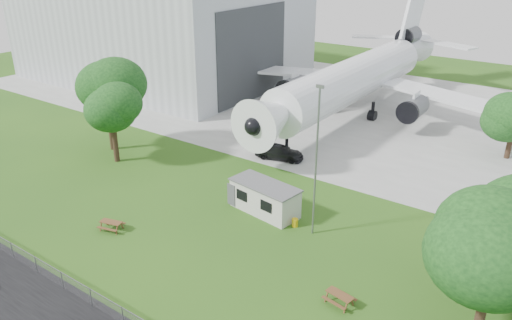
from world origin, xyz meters
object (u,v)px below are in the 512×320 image
Objects in this scene: hangar at (161,20)px; picnic_west at (112,230)px; site_cabin at (265,198)px; airliner at (358,76)px; picnic_east at (339,304)px.

hangar is 51.59m from picnic_west.
hangar is 6.23× the size of site_cabin.
airliner is (35.97, -0.14, -4.14)m from hangar.
picnic_west is at bearing -49.80° from hangar.
site_cabin is at bearing 156.22° from picnic_east.
picnic_east is (15.79, -36.09, -5.27)m from airliner.
site_cabin reaches higher than picnic_east.
airliner is at bearing 123.50° from picnic_east.
picnic_east is (51.76, -36.23, -9.41)m from hangar.
site_cabin is 12.86m from picnic_east.
hangar is 63.88m from picnic_east.
picnic_east is (10.65, -7.09, -1.31)m from site_cabin.
hangar is at bearing 179.78° from airliner.
picnic_west is at bearing -131.08° from site_cabin.
airliner reaches higher than picnic_east.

